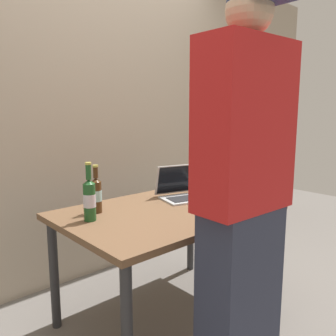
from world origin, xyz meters
name	(u,v)px	position (x,y,z in m)	size (l,w,h in m)	color
ground_plane	(168,315)	(0.00, 0.00, 0.00)	(8.00, 8.00, 0.00)	slate
desk	(168,220)	(0.00, 0.00, 0.64)	(1.29, 0.87, 0.72)	brown
laptop	(185,190)	(0.26, 0.12, 0.77)	(0.42, 0.37, 0.22)	#B7BABC
beer_bottle_brown	(96,194)	(-0.37, 0.21, 0.83)	(0.06, 0.06, 0.28)	#472B14
beer_bottle_dark	(89,199)	(-0.48, 0.11, 0.84)	(0.07, 0.07, 0.32)	#1E5123
person_figure	(242,203)	(-0.18, -0.67, 0.92)	(0.44, 0.28, 1.82)	#2D3347
back_wall	(90,111)	(0.00, 0.91, 1.30)	(6.00, 0.10, 2.60)	tan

